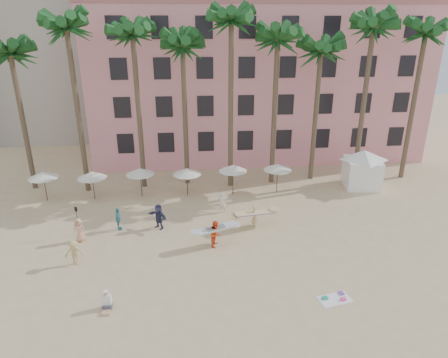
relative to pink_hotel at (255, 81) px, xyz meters
name	(u,v)px	position (x,y,z in m)	size (l,w,h in m)	color
ground	(206,279)	(-7.00, -26.00, -8.00)	(120.00, 120.00, 0.00)	#D1B789
pink_hotel	(255,81)	(0.00, 0.00, 0.00)	(35.00, 14.00, 16.00)	pink
palm_row	(201,39)	(-6.49, -11.00, 4.97)	(44.40, 5.40, 16.30)	brown
umbrella_row	(164,171)	(-10.00, -13.50, -5.67)	(22.50, 2.70, 2.73)	#332B23
cabana	(363,165)	(8.02, -12.93, -5.93)	(5.09, 5.09, 3.50)	white
beach_towel	(335,298)	(0.01, -28.48, -7.97)	(1.97, 1.36, 0.14)	white
carrier_yellow	(255,215)	(-3.09, -19.89, -7.02)	(3.28, 1.68, 1.71)	tan
carrier_white	(216,232)	(-6.15, -22.17, -7.02)	(2.93, 1.53, 1.85)	#FB491A
beachgoers	(129,225)	(-12.20, -20.41, -7.10)	(11.11, 7.18, 1.91)	tan
paddle	(77,217)	(-15.81, -19.86, -6.59)	(0.18, 0.04, 2.23)	black
seated_man	(107,303)	(-12.41, -28.14, -7.62)	(0.48, 0.84, 1.09)	#3F3F4C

